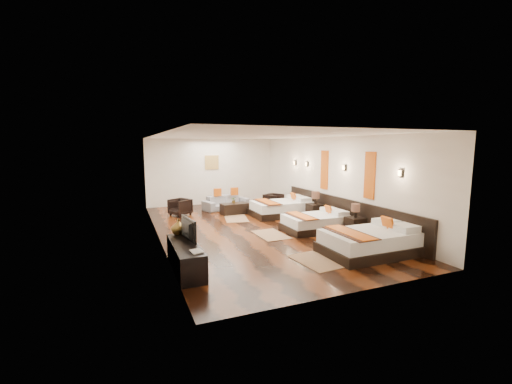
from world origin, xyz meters
name	(u,v)px	position (x,y,z in m)	size (l,w,h in m)	color
floor	(253,229)	(0.00, 0.00, 0.00)	(5.50, 9.50, 0.01)	black
ceiling	(252,136)	(0.00, 0.00, 2.80)	(5.50, 9.50, 0.01)	white
back_wall	(212,172)	(0.00, 4.75, 1.40)	(5.50, 0.01, 2.80)	silver
left_wall	(157,188)	(-2.75, 0.00, 1.40)	(0.01, 9.50, 2.80)	silver
right_wall	(330,180)	(2.75, 0.00, 1.40)	(0.01, 9.50, 2.80)	silver
headboard_panel	(343,212)	(2.71, -0.80, 0.45)	(0.08, 6.60, 0.90)	black
bed_near	(370,242)	(1.70, -3.20, 0.29)	(2.21, 1.39, 0.84)	black
bed_mid	(316,222)	(1.69, -0.89, 0.25)	(1.90, 1.20, 0.73)	black
bed_far	(282,208)	(1.70, 1.39, 0.28)	(2.12, 1.33, 0.81)	black
nightstand_a	(355,224)	(2.45, -1.72, 0.31)	(0.45, 0.45, 0.89)	black
nightstand_b	(315,210)	(2.45, 0.36, 0.34)	(0.49, 0.49, 0.97)	black
jute_mat_near	(316,261)	(0.23, -3.18, 0.01)	(0.75, 1.20, 0.01)	#906B49
jute_mat_mid	(271,235)	(0.23, -0.83, 0.01)	(0.75, 1.20, 0.01)	#906B49
jute_mat_far	(236,218)	(-0.01, 1.52, 0.01)	(0.75, 1.20, 0.01)	#906B49
tv_console	(185,257)	(-2.50, -2.60, 0.28)	(0.50, 1.80, 0.55)	black
tv	(185,229)	(-2.45, -2.34, 0.78)	(0.82, 0.11, 0.47)	black
book	(191,252)	(-2.50, -3.22, 0.56)	(0.21, 0.28, 0.03)	black
figurine	(178,227)	(-2.50, -1.82, 0.72)	(0.33, 0.33, 0.34)	brown
sofa	(226,202)	(0.20, 3.36, 0.27)	(1.86, 0.73, 0.54)	gray
armchair_left	(180,207)	(-1.71, 2.83, 0.30)	(0.65, 0.67, 0.61)	black
armchair_right	(274,201)	(2.00, 2.73, 0.30)	(0.64, 0.66, 0.60)	black
coffee_table	(235,209)	(0.20, 2.31, 0.20)	(1.00, 0.50, 0.40)	black
table_plant	(234,200)	(0.18, 2.34, 0.52)	(0.22, 0.19, 0.24)	#2E5A1E
orange_panel_a	(370,175)	(2.73, -1.90, 1.70)	(0.04, 0.40, 1.30)	#D86014
orange_panel_b	(324,170)	(2.73, 0.30, 1.70)	(0.04, 0.40, 1.30)	#D86014
sconce_near	(400,173)	(2.70, -3.00, 1.85)	(0.07, 0.12, 0.18)	black
sconce_mid	(344,168)	(2.70, -0.80, 1.85)	(0.07, 0.12, 0.18)	black
sconce_far	(307,164)	(2.70, 1.40, 1.85)	(0.07, 0.12, 0.18)	black
sconce_lounge	(295,163)	(2.70, 2.30, 1.85)	(0.07, 0.12, 0.18)	black
gold_artwork	(212,162)	(0.00, 4.73, 1.80)	(0.60, 0.04, 0.60)	#AD873F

